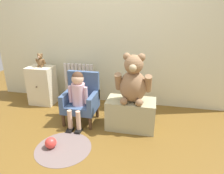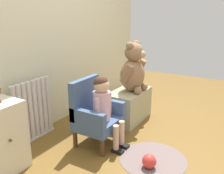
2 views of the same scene
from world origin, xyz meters
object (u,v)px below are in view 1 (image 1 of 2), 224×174
(toy_ball, at_px, (51,143))
(large_teddy_bear, at_px, (133,81))
(small_teddy_bear, at_px, (41,61))
(radiator, at_px, (79,83))
(child_armchair, at_px, (81,99))
(small_dresser, at_px, (42,85))
(low_bench, at_px, (131,114))
(child_figure, at_px, (78,92))
(floor_rug, at_px, (63,148))

(toy_ball, bearing_deg, large_teddy_bear, 35.10)
(small_teddy_bear, xyz_separation_m, toy_ball, (0.66, -1.05, -0.63))
(large_teddy_bear, distance_m, small_teddy_bear, 1.54)
(radiator, height_order, child_armchair, child_armchair)
(small_teddy_bear, relative_size, toy_ball, 1.65)
(small_dresser, relative_size, small_teddy_bear, 2.92)
(small_dresser, bearing_deg, toy_ball, -56.98)
(small_dresser, distance_m, low_bench, 1.53)
(child_figure, xyz_separation_m, small_teddy_bear, (-0.78, 0.51, 0.23))
(radiator, bearing_deg, floor_rug, -77.67)
(floor_rug, bearing_deg, small_dresser, 128.39)
(child_armchair, height_order, large_teddy_bear, large_teddy_bear)
(child_armchair, distance_m, small_teddy_bear, 0.96)
(small_dresser, distance_m, toy_ball, 1.26)
(radiator, relative_size, floor_rug, 1.03)
(small_teddy_bear, distance_m, floor_rug, 1.47)
(small_dresser, distance_m, floor_rug, 1.33)
(large_teddy_bear, xyz_separation_m, small_teddy_bear, (-1.46, 0.48, 0.06))
(low_bench, distance_m, floor_rug, 0.89)
(small_dresser, bearing_deg, small_teddy_bear, 43.01)
(child_figure, bearing_deg, floor_rug, -89.13)
(child_armchair, relative_size, floor_rug, 1.08)
(large_teddy_bear, distance_m, toy_ball, 1.14)
(small_dresser, bearing_deg, child_figure, -32.03)
(large_teddy_bear, bearing_deg, small_teddy_bear, 161.68)
(small_dresser, relative_size, floor_rug, 0.99)
(radiator, height_order, large_teddy_bear, large_teddy_bear)
(low_bench, bearing_deg, large_teddy_bear, -61.09)
(radiator, bearing_deg, small_dresser, -160.42)
(small_dresser, bearing_deg, radiator, 19.58)
(small_dresser, height_order, child_armchair, child_armchair)
(large_teddy_bear, bearing_deg, toy_ball, -144.90)
(large_teddy_bear, distance_m, floor_rug, 1.07)
(low_bench, bearing_deg, small_dresser, 163.37)
(low_bench, height_order, floor_rug, low_bench)
(floor_rug, bearing_deg, child_figure, 90.87)
(large_teddy_bear, xyz_separation_m, floor_rug, (-0.67, -0.55, -0.63))
(child_figure, relative_size, floor_rug, 1.17)
(child_armchair, relative_size, small_teddy_bear, 3.20)
(child_figure, bearing_deg, small_dresser, 147.97)
(child_armchair, relative_size, toy_ball, 5.28)
(radiator, relative_size, large_teddy_bear, 1.07)
(small_dresser, bearing_deg, low_bench, -16.63)
(child_figure, bearing_deg, low_bench, 5.45)
(floor_rug, height_order, toy_ball, toy_ball)
(radiator, height_order, child_figure, child_figure)
(child_figure, bearing_deg, toy_ball, -103.19)
(low_bench, height_order, large_teddy_bear, large_teddy_bear)
(radiator, bearing_deg, low_bench, -34.39)
(large_teddy_bear, bearing_deg, low_bench, 118.91)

